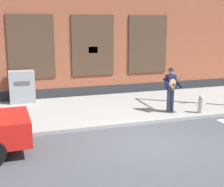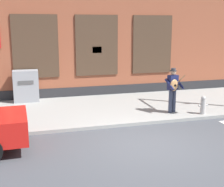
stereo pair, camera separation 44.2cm
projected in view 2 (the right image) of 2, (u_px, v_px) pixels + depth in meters
The scene contains 6 objects.
ground_plane at pixel (147, 144), 9.12m from camera, with size 160.00×160.00×0.00m, color #424449.
sidewalk at pixel (110, 108), 12.93m from camera, with size 28.00×4.70×0.11m.
building_backdrop at pixel (88, 2), 16.04m from camera, with size 28.00×4.06×9.24m.
busker at pixel (173, 87), 11.85m from camera, with size 0.77×0.62×1.72m.
utility_box at pixel (26, 86), 13.67m from camera, with size 1.07×0.63×1.39m.
fire_hydrant at pixel (203, 105), 11.79m from camera, with size 0.38×0.20×0.70m.
Camera 2 is at (-3.33, -7.99, 3.39)m, focal length 50.00 mm.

